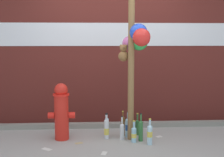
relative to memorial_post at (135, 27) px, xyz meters
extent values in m
plane|color=#9E9B93|center=(-0.29, -0.48, -1.65)|extent=(14.00, 14.00, 0.00)
cube|color=#561E19|center=(-0.29, 1.02, 0.18)|extent=(10.00, 0.20, 3.66)
cube|color=silver|center=(0.40, 0.91, -0.10)|extent=(5.17, 0.01, 0.39)
cube|color=gray|center=(-0.29, 0.62, -1.61)|extent=(8.00, 0.12, 0.08)
cylinder|color=olive|center=(-0.05, 0.00, -0.17)|extent=(0.09, 0.09, 2.97)
sphere|color=blue|center=(0.05, -0.04, -0.08)|extent=(0.26, 0.26, 0.26)
sphere|color=red|center=(0.07, -0.16, -0.15)|extent=(0.25, 0.25, 0.25)
sphere|color=#D66BB2|center=(-0.06, 0.19, -0.24)|extent=(0.20, 0.20, 0.20)
sphere|color=green|center=(0.07, 0.06, -0.22)|extent=(0.25, 0.25, 0.25)
sphere|color=brown|center=(-0.15, 0.09, -0.43)|extent=(0.15, 0.15, 0.15)
sphere|color=brown|center=(-0.15, 0.09, -0.31)|extent=(0.11, 0.11, 0.11)
sphere|color=brown|center=(-0.19, 0.09, -0.28)|extent=(0.04, 0.04, 0.04)
sphere|color=brown|center=(-0.12, 0.09, -0.28)|extent=(0.04, 0.04, 0.04)
sphere|color=brown|center=(-0.15, 0.04, -0.31)|extent=(0.04, 0.04, 0.04)
cylinder|color=red|center=(-1.07, 0.06, -1.33)|extent=(0.21, 0.21, 0.66)
cylinder|color=red|center=(-1.07, 0.06, -0.98)|extent=(0.24, 0.24, 0.03)
sphere|color=red|center=(-1.07, 0.06, -0.91)|extent=(0.20, 0.20, 0.20)
cylinder|color=red|center=(-1.22, 0.06, -1.29)|extent=(0.09, 0.09, 0.09)
cylinder|color=red|center=(-0.92, 0.06, -1.29)|extent=(0.09, 0.09, 0.09)
cylinder|color=silver|center=(-0.41, 0.04, -1.52)|extent=(0.07, 0.07, 0.28)
cone|color=silver|center=(-0.41, 0.04, -1.36)|extent=(0.07, 0.07, 0.03)
cylinder|color=silver|center=(-0.41, 0.04, -1.32)|extent=(0.03, 0.03, 0.06)
cylinder|color=#D8C64C|center=(-0.41, 0.04, -1.54)|extent=(0.07, 0.07, 0.10)
cylinder|color=black|center=(-0.41, 0.04, -1.28)|extent=(0.04, 0.04, 0.01)
cylinder|color=#337038|center=(0.09, -0.10, -1.51)|extent=(0.06, 0.06, 0.28)
cone|color=#337038|center=(0.09, -0.10, -1.36)|extent=(0.06, 0.06, 0.03)
cylinder|color=#337038|center=(0.09, -0.10, -1.30)|extent=(0.02, 0.02, 0.09)
cylinder|color=black|center=(0.09, -0.10, -1.25)|extent=(0.03, 0.03, 0.01)
cylinder|color=silver|center=(-0.18, -0.01, -1.54)|extent=(0.06, 0.06, 0.22)
cone|color=silver|center=(-0.18, -0.01, -1.42)|extent=(0.06, 0.06, 0.03)
cylinder|color=silver|center=(-0.18, -0.01, -1.36)|extent=(0.02, 0.02, 0.09)
cylinder|color=black|center=(-0.18, -0.01, -1.31)|extent=(0.03, 0.03, 0.01)
cylinder|color=#B2DBEA|center=(-0.40, 0.19, -1.52)|extent=(0.06, 0.06, 0.26)
cone|color=#B2DBEA|center=(-0.40, 0.19, -1.38)|extent=(0.06, 0.06, 0.02)
cylinder|color=#B2DBEA|center=(-0.40, 0.19, -1.34)|extent=(0.03, 0.03, 0.06)
cylinder|color=silver|center=(-0.40, 0.19, -1.51)|extent=(0.06, 0.06, 0.08)
cylinder|color=black|center=(-0.40, 0.19, -1.31)|extent=(0.03, 0.03, 0.01)
cylinder|color=brown|center=(-0.15, 0.17, -1.51)|extent=(0.06, 0.06, 0.29)
cone|color=brown|center=(-0.15, 0.17, -1.35)|extent=(0.06, 0.06, 0.02)
cylinder|color=brown|center=(-0.15, 0.17, -1.31)|extent=(0.02, 0.02, 0.06)
cylinder|color=gold|center=(-0.15, 0.17, -1.27)|extent=(0.03, 0.03, 0.01)
cylinder|color=#B2DBEA|center=(0.19, -0.25, -1.52)|extent=(0.07, 0.07, 0.26)
cone|color=#B2DBEA|center=(0.19, -0.25, -1.38)|extent=(0.07, 0.07, 0.03)
cylinder|color=#B2DBEA|center=(0.19, -0.25, -1.33)|extent=(0.03, 0.03, 0.07)
cylinder|color=#D8C64C|center=(0.19, -0.25, -1.50)|extent=(0.07, 0.07, 0.08)
cylinder|color=gold|center=(0.19, -0.25, -1.29)|extent=(0.03, 0.03, 0.01)
cylinder|color=#337038|center=(0.08, 0.19, -1.54)|extent=(0.06, 0.06, 0.22)
cone|color=#337038|center=(0.08, 0.19, -1.42)|extent=(0.06, 0.06, 0.02)
cylinder|color=#337038|center=(0.08, 0.19, -1.37)|extent=(0.03, 0.03, 0.09)
cylinder|color=gold|center=(0.08, 0.19, -1.32)|extent=(0.03, 0.03, 0.01)
cylinder|color=#93CCE0|center=(-0.02, -0.14, -1.55)|extent=(0.07, 0.07, 0.20)
cone|color=#93CCE0|center=(-0.02, -0.14, -1.44)|extent=(0.07, 0.07, 0.03)
cylinder|color=#93CCE0|center=(-0.02, -0.14, -1.39)|extent=(0.03, 0.03, 0.08)
cylinder|color=#D8C64C|center=(-0.02, -0.14, -1.56)|extent=(0.07, 0.07, 0.06)
cylinder|color=gold|center=(-0.02, -0.14, -1.34)|extent=(0.04, 0.04, 0.01)
cylinder|color=#93CCE0|center=(-0.08, 0.10, -1.52)|extent=(0.08, 0.08, 0.27)
cone|color=#93CCE0|center=(-0.08, 0.10, -1.37)|extent=(0.08, 0.08, 0.03)
cylinder|color=#93CCE0|center=(-0.08, 0.10, -1.31)|extent=(0.03, 0.03, 0.09)
cylinder|color=#1E478C|center=(-0.08, 0.10, -1.51)|extent=(0.08, 0.08, 0.09)
cylinder|color=black|center=(-0.08, 0.10, -1.26)|extent=(0.03, 0.03, 0.01)
cube|color=silver|center=(-0.46, -0.55, -1.65)|extent=(0.09, 0.14, 0.01)
cube|color=silver|center=(0.40, 0.08, -1.65)|extent=(0.11, 0.10, 0.01)
cube|color=silver|center=(-1.23, -0.36, -1.65)|extent=(0.16, 0.14, 0.01)
cube|color=tan|center=(-0.81, -0.14, -1.65)|extent=(0.13, 0.10, 0.01)
camera|label=1|loc=(-0.59, -4.35, -0.16)|focal=48.83mm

